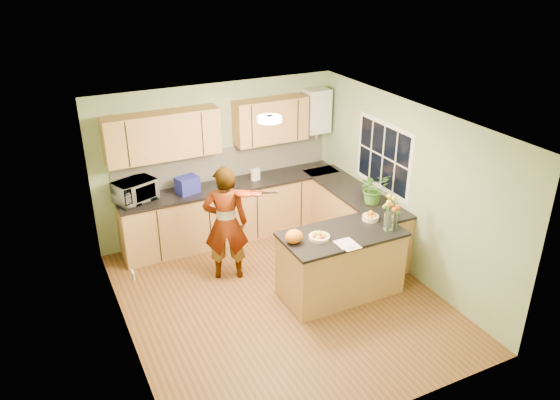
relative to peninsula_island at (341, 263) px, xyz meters
name	(u,v)px	position (x,y,z in m)	size (l,w,h in m)	color
floor	(280,299)	(-0.81, 0.20, -0.47)	(4.50, 4.50, 0.00)	brown
ceiling	(280,122)	(-0.81, 0.20, 2.03)	(4.00, 4.50, 0.02)	white
wall_back	(218,161)	(-0.81, 2.45, 0.78)	(4.00, 0.02, 2.50)	gray
wall_front	(387,315)	(-0.81, -2.05, 0.78)	(4.00, 0.02, 2.50)	gray
wall_left	(121,253)	(-2.81, 0.20, 0.78)	(0.02, 4.50, 2.50)	gray
wall_right	(407,189)	(1.19, 0.20, 0.78)	(0.02, 4.50, 2.50)	gray
back_counter	(233,210)	(-0.71, 2.15, 0.00)	(3.64, 0.62, 0.94)	#A57542
right_counter	(353,218)	(0.89, 1.05, 0.00)	(0.62, 2.24, 0.94)	#A57542
splashback	(225,163)	(-0.71, 2.44, 0.73)	(3.60, 0.02, 0.52)	beige
upper_cabinets	(210,129)	(-0.99, 2.28, 1.38)	(3.20, 0.34, 0.70)	#A57542
boiler	(317,111)	(0.89, 2.29, 1.43)	(0.40, 0.30, 0.86)	white
window_right	(383,156)	(1.18, 0.80, 1.08)	(0.01, 1.30, 1.05)	white
light_switch	(133,275)	(-2.80, -0.40, 0.83)	(0.02, 0.09, 0.09)	white
ceiling_lamp	(270,119)	(-0.81, 0.50, 1.99)	(0.30, 0.30, 0.07)	#FFEABF
peninsula_island	(341,263)	(0.00, 0.00, 0.00)	(1.63, 0.83, 0.93)	#A57542
fruit_dish	(319,236)	(-0.35, 0.00, 0.51)	(0.27, 0.27, 0.10)	beige
orange_bowl	(371,216)	(0.55, 0.15, 0.52)	(0.23, 0.23, 0.13)	beige
flower_vase	(390,206)	(0.60, -0.18, 0.81)	(0.28, 0.28, 0.52)	silver
orange_bag	(294,236)	(-0.69, 0.05, 0.55)	(0.24, 0.20, 0.18)	orange
papers	(348,244)	(-0.10, -0.30, 0.47)	(0.23, 0.31, 0.01)	white
violinist	(226,224)	(-1.24, 1.07, 0.39)	(0.62, 0.41, 1.71)	tan
violin	(244,193)	(-1.04, 0.85, 0.90)	(0.61, 0.24, 0.12)	#4E1704
microwave	(135,191)	(-2.22, 2.19, 0.63)	(0.58, 0.40, 0.32)	white
blue_box	(187,185)	(-1.44, 2.13, 0.60)	(0.32, 0.24, 0.26)	#202495
kettle	(227,177)	(-0.77, 2.19, 0.58)	(0.14, 0.14, 0.27)	silver
jar_cream	(254,175)	(-0.33, 2.14, 0.56)	(0.11, 0.11, 0.18)	beige
jar_white	(257,174)	(-0.28, 2.16, 0.56)	(0.12, 0.12, 0.18)	white
potted_plant	(374,188)	(0.89, 0.58, 0.71)	(0.42, 0.37, 0.47)	#3F7B29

